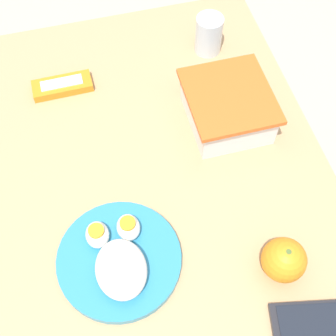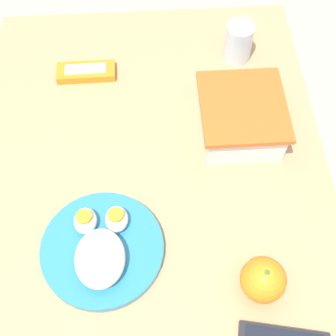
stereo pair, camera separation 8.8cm
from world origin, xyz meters
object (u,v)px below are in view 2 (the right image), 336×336
(food_container, at_px, (240,119))
(rice_plate, at_px, (101,249))
(candy_bar, at_px, (86,72))
(drinking_glass, at_px, (238,42))
(orange_fruit, at_px, (263,280))

(food_container, xyz_separation_m, rice_plate, (0.25, -0.28, -0.02))
(candy_bar, height_order, drinking_glass, drinking_glass)
(drinking_glass, bearing_deg, orange_fruit, -3.66)
(candy_bar, xyz_separation_m, drinking_glass, (-0.03, 0.34, 0.04))
(food_container, bearing_deg, rice_plate, -47.75)
(orange_fruit, bearing_deg, drinking_glass, 176.34)
(rice_plate, height_order, drinking_glass, drinking_glass)
(food_container, height_order, orange_fruit, food_container)
(food_container, bearing_deg, orange_fruit, -1.90)
(rice_plate, bearing_deg, orange_fruit, 73.84)
(orange_fruit, distance_m, drinking_glass, 0.53)
(food_container, relative_size, candy_bar, 1.42)
(food_container, relative_size, rice_plate, 0.84)
(rice_plate, relative_size, candy_bar, 1.69)
(rice_plate, bearing_deg, food_container, 132.25)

